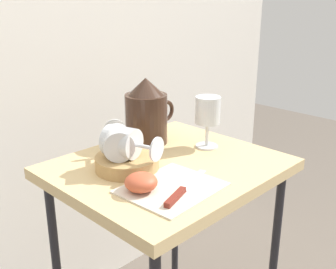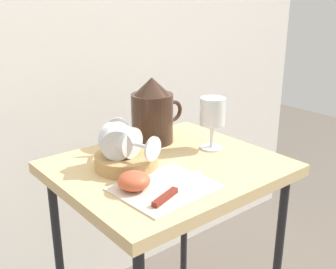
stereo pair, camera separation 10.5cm
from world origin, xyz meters
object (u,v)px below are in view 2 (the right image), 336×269
(wine_glass_tipped_near, at_px, (117,140))
(apple_half_left, at_px, (134,181))
(wine_glass_tipped_far, at_px, (122,141))
(pitcher, at_px, (153,116))
(wine_glass_upright, at_px, (213,114))
(knife, at_px, (172,192))
(table, at_px, (168,189))
(basket_tray, at_px, (126,161))

(wine_glass_tipped_near, height_order, apple_half_left, wine_glass_tipped_near)
(wine_glass_tipped_far, bearing_deg, apple_half_left, -112.51)
(apple_half_left, bearing_deg, pitcher, 45.21)
(wine_glass_upright, xyz_separation_m, knife, (-0.27, -0.15, -0.09))
(table, bearing_deg, wine_glass_tipped_near, 151.42)
(table, distance_m, wine_glass_tipped_near, 0.20)
(wine_glass_tipped_near, xyz_separation_m, wine_glass_tipped_far, (0.01, -0.01, 0.00))
(wine_glass_tipped_far, relative_size, knife, 0.79)
(wine_glass_upright, xyz_separation_m, apple_half_left, (-0.32, -0.08, -0.08))
(basket_tray, relative_size, wine_glass_tipped_far, 1.03)
(apple_half_left, xyz_separation_m, knife, (0.05, -0.07, -0.02))
(wine_glass_tipped_near, xyz_separation_m, knife, (0.01, -0.21, -0.06))
(wine_glass_upright, distance_m, wine_glass_tipped_far, 0.28)
(pitcher, relative_size, wine_glass_tipped_far, 1.24)
(basket_tray, relative_size, wine_glass_upright, 1.08)
(pitcher, xyz_separation_m, wine_glass_upright, (0.09, -0.15, 0.02))
(knife, bearing_deg, basket_tray, 87.34)
(pitcher, relative_size, knife, 0.97)
(basket_tray, relative_size, apple_half_left, 2.16)
(wine_glass_upright, bearing_deg, wine_glass_tipped_far, 170.57)
(table, relative_size, apple_half_left, 9.63)
(table, bearing_deg, wine_glass_upright, 1.86)
(pitcher, bearing_deg, knife, -120.31)
(table, bearing_deg, apple_half_left, -155.49)
(basket_tray, bearing_deg, wine_glass_tipped_near, 139.38)
(basket_tray, relative_size, wine_glass_tipped_near, 1.04)
(wine_glass_upright, relative_size, wine_glass_tipped_far, 0.95)
(wine_glass_tipped_far, height_order, knife, wine_glass_tipped_far)
(wine_glass_tipped_near, relative_size, knife, 0.78)
(pitcher, xyz_separation_m, knife, (-0.18, -0.30, -0.07))
(table, xyz_separation_m, wine_glass_tipped_near, (-0.11, 0.06, 0.15))
(wine_glass_tipped_far, bearing_deg, knife, -89.94)
(pitcher, height_order, apple_half_left, pitcher)
(knife, bearing_deg, pitcher, 59.69)
(basket_tray, xyz_separation_m, pitcher, (0.17, 0.11, 0.06))
(table, height_order, wine_glass_upright, wine_glass_upright)
(basket_tray, xyz_separation_m, wine_glass_upright, (0.26, -0.04, 0.08))
(wine_glass_tipped_far, bearing_deg, table, -25.23)
(table, xyz_separation_m, knife, (-0.11, -0.15, 0.08))
(wine_glass_tipped_near, bearing_deg, basket_tray, -40.62)
(wine_glass_tipped_far, bearing_deg, wine_glass_upright, -9.43)
(apple_half_left, relative_size, knife, 0.37)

